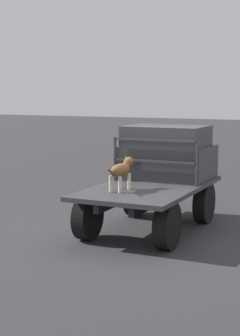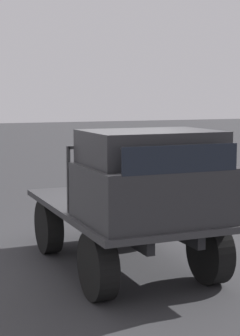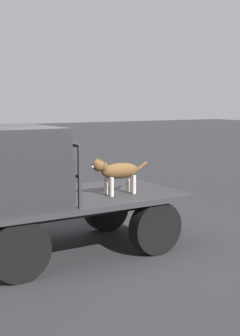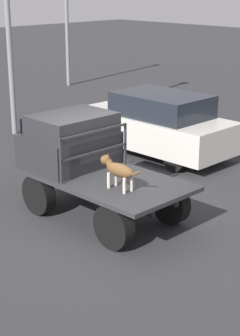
# 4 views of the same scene
# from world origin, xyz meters

# --- Properties ---
(ground_plane) EXTENTS (80.00, 80.00, 0.00)m
(ground_plane) POSITION_xyz_m (0.00, 0.00, 0.00)
(ground_plane) COLOR #2D2D30
(flatbed_truck) EXTENTS (3.41, 1.81, 0.86)m
(flatbed_truck) POSITION_xyz_m (0.00, 0.00, 0.60)
(flatbed_truck) COLOR black
(flatbed_truck) RESTS_ON ground
(truck_cab) EXTENTS (1.36, 1.69, 1.06)m
(truck_cab) POSITION_xyz_m (0.95, 0.00, 1.36)
(truck_cab) COLOR #28282B
(truck_cab) RESTS_ON flatbed_truck
(truck_headboard) EXTENTS (0.04, 1.69, 0.85)m
(truck_headboard) POSITION_xyz_m (0.23, 0.00, 1.42)
(truck_headboard) COLOR #2D2D30
(truck_headboard) RESTS_ON flatbed_truck
(dog) EXTENTS (1.00, 0.24, 0.60)m
(dog) POSITION_xyz_m (-0.66, 0.27, 1.22)
(dog) COLOR beige
(dog) RESTS_ON flatbed_truck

